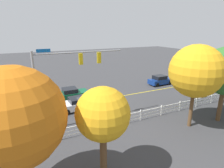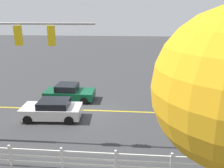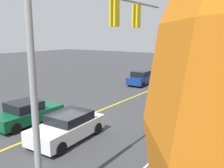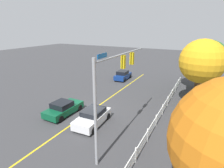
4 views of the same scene
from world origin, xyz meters
The scene contains 10 objects.
ground_plane centered at (0.00, 0.00, 0.00)m, with size 120.00×120.00×0.00m, color #38383A.
lane_center_stripe centered at (-4.00, 0.00, 0.00)m, with size 28.00×0.16×0.01m, color gold.
signal_assembly centered at (3.73, 4.78, 5.09)m, with size 8.05×0.38×7.20m.
car_0 centered at (1.65, -2.08, 0.67)m, with size 4.25×2.06×1.43m.
car_1 centered at (1.88, 1.67, 0.70)m, with size 4.26×2.15×1.41m.
car_2 centered at (-13.00, -2.03, 0.74)m, with size 3.96×1.98×1.55m.
white_rail_fence centered at (-3.00, 6.99, 0.60)m, with size 26.10×0.10×1.15m.
tree_1 centered at (-9.96, 10.33, 5.01)m, with size 4.49×4.49×7.27m.
tree_2 centered at (-6.51, 9.88, 5.23)m, with size 4.64×4.64×7.56m.
tree_4 centered at (-13.67, 9.39, 4.51)m, with size 5.07×5.07×7.06m.
Camera 4 is at (14.41, 10.27, 8.71)m, focal length 29.14 mm.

